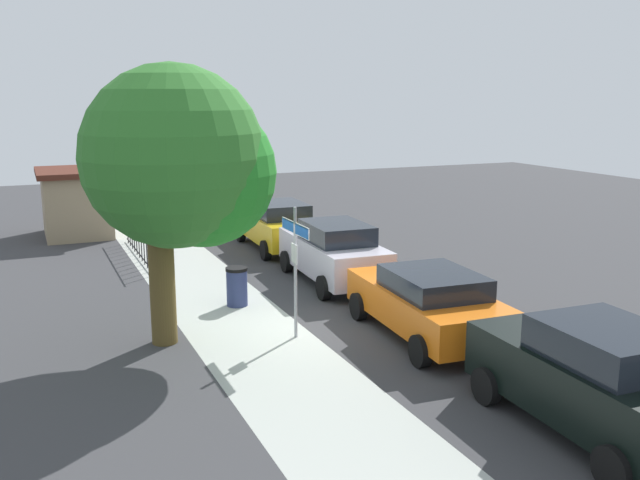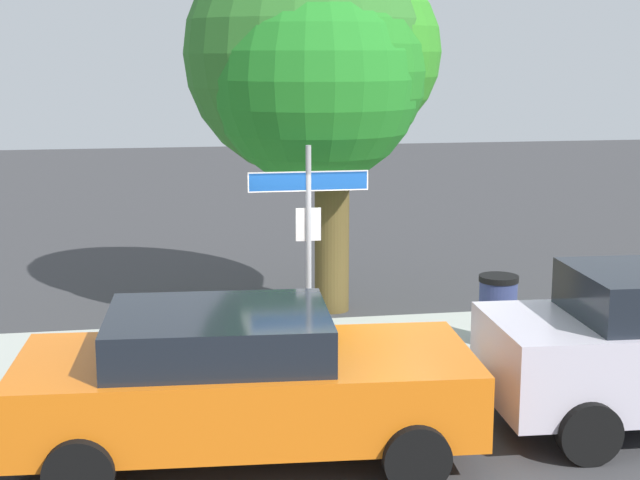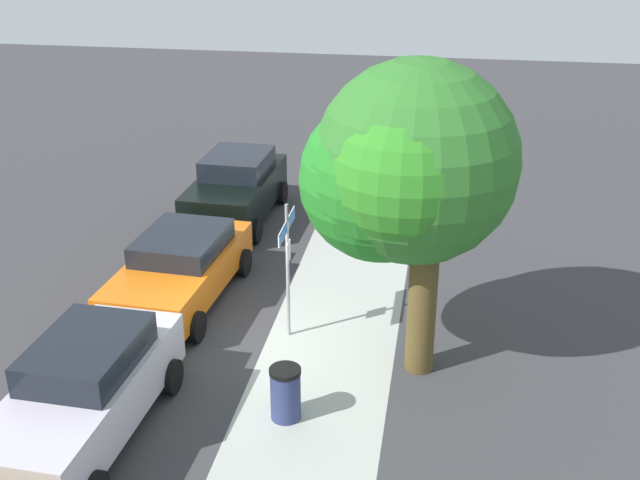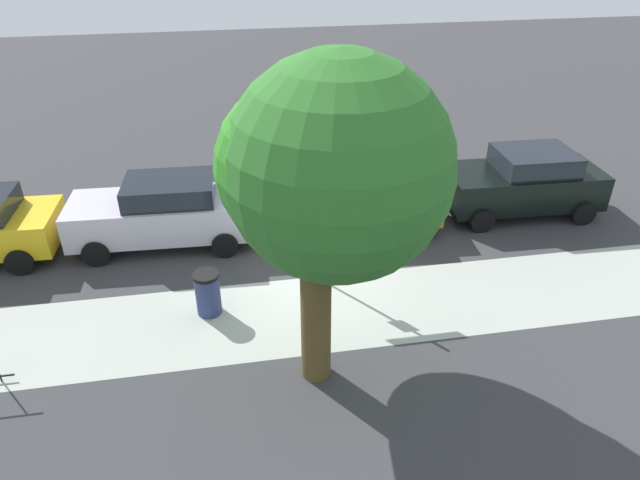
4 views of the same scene
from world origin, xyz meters
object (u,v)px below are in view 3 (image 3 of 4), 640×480
object	(u,v)px
shade_tree	(401,171)
car_orange	(180,267)
car_black	(236,187)
trash_bin	(285,393)
street_sign	(287,248)
car_silver	(85,391)

from	to	relation	value
shade_tree	car_orange	world-z (taller)	shade_tree
car_black	trash_bin	size ratio (longest dim) A/B	4.34
car_black	trash_bin	distance (m)	9.16
street_sign	car_orange	bearing A→B (deg)	-112.72
shade_tree	car_silver	world-z (taller)	shade_tree
shade_tree	trash_bin	xyz separation A→B (m)	(2.20, -1.66, -3.34)
trash_bin	car_orange	bearing A→B (deg)	-140.68
car_orange	trash_bin	size ratio (longest dim) A/B	4.70
shade_tree	car_silver	size ratio (longest dim) A/B	1.27
car_black	car_orange	xyz separation A→B (m)	(4.77, -0.00, -0.12)
car_orange	car_black	bearing A→B (deg)	-176.28
street_sign	car_orange	distance (m)	3.08
car_silver	shade_tree	bearing A→B (deg)	126.57
car_silver	street_sign	bearing A→B (deg)	147.69
shade_tree	trash_bin	distance (m)	4.33
street_sign	shade_tree	xyz separation A→B (m)	(0.53, 2.16, 1.90)
car_black	car_silver	size ratio (longest dim) A/B	0.93
car_black	car_orange	bearing A→B (deg)	1.86
shade_tree	car_orange	xyz separation A→B (m)	(-1.63, -4.80, -3.05)
shade_tree	trash_bin	size ratio (longest dim) A/B	5.91
street_sign	trash_bin	size ratio (longest dim) A/B	2.92
car_orange	street_sign	bearing A→B (deg)	71.01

